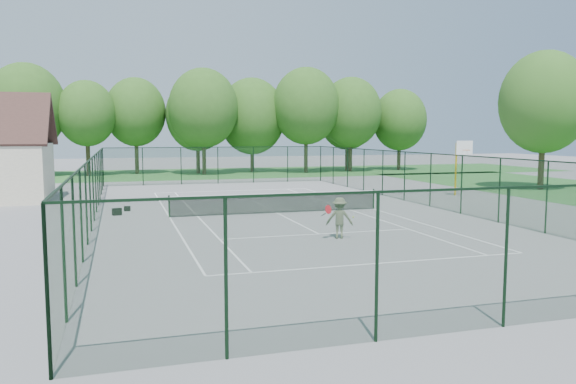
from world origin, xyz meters
name	(u,v)px	position (x,y,z in m)	size (l,w,h in m)	color
ground	(277,213)	(0.00, 0.00, 0.00)	(140.00, 140.00, 0.00)	gray
grass_far	(198,173)	(0.00, 30.00, 0.01)	(80.00, 16.00, 0.01)	#347831
court_lines	(277,213)	(0.00, 0.00, 0.00)	(11.05, 23.85, 0.01)	white
tennis_net	(277,202)	(0.00, 0.00, 0.58)	(11.08, 0.08, 1.10)	black
fence_enclosure	(277,183)	(0.00, 0.00, 1.56)	(18.05, 36.05, 3.02)	#17391D
tree_line_far	(197,115)	(0.00, 30.00, 5.99)	(39.40, 6.40, 9.70)	#493925
basketball_goal	(461,157)	(13.70, 4.16, 2.57)	(1.20, 1.43, 3.65)	#DEB308
tree_side	(544,102)	(21.94, 6.22, 6.38)	(6.39, 6.39, 10.11)	#493925
sports_bag_a	(117,212)	(-7.97, 1.55, 0.18)	(0.45, 0.27, 0.36)	black
sports_bag_b	(127,209)	(-7.45, 3.01, 0.13)	(0.34, 0.21, 0.26)	black
tennis_player	(339,218)	(0.45, -7.53, 0.81)	(1.67, 0.96, 1.62)	#515640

